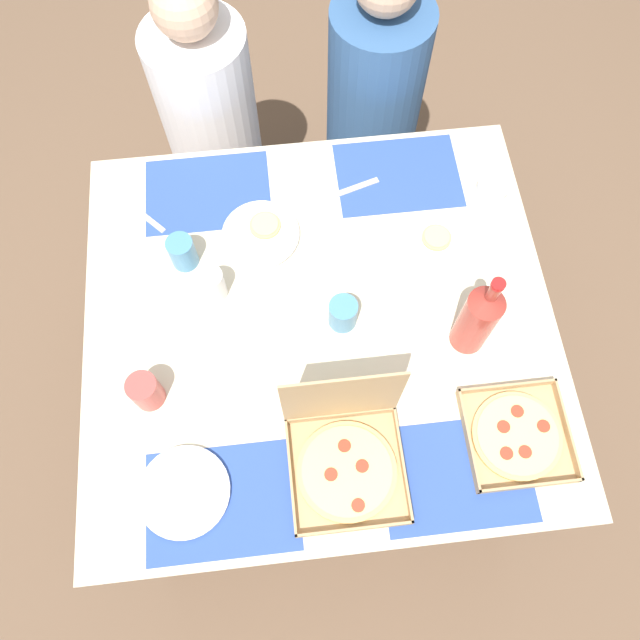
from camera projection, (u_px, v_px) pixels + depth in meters
ground_plane at (320, 396)px, 2.31m from camera, size 6.00×6.00×0.00m
dining_table at (320, 334)px, 1.73m from camera, size 1.24×1.17×0.73m
placemat_near_left at (223, 501)px, 1.45m from camera, size 0.36×0.26×0.00m
placemat_near_right at (456, 474)px, 1.48m from camera, size 0.36×0.26×0.00m
placemat_far_left at (208, 193)px, 1.79m from camera, size 0.36×0.26×0.00m
placemat_far_right at (398, 175)px, 1.82m from camera, size 0.36×0.26×0.00m
pizza_box_corner_right at (346, 455)px, 1.45m from camera, size 0.27×0.28×0.31m
pizza_box_edge_far at (517, 436)px, 1.50m from camera, size 0.25×0.25×0.04m
plate_near_right at (434, 246)px, 1.71m from camera, size 0.20×0.20×0.03m
plate_far_left at (184, 492)px, 1.46m from camera, size 0.22×0.22×0.02m
plate_middle at (261, 234)px, 1.73m from camera, size 0.22×0.22×0.03m
soda_bottle at (478, 318)px, 1.49m from camera, size 0.09×0.09×0.32m
cup_clear_right at (182, 252)px, 1.66m from camera, size 0.07×0.07×0.10m
cup_red at (212, 285)px, 1.62m from camera, size 0.07×0.07×0.10m
cup_clear_left at (146, 391)px, 1.51m from camera, size 0.08×0.08×0.10m
cup_spare at (343, 314)px, 1.59m from camera, size 0.07×0.07×0.09m
condiment_bowl at (492, 188)px, 1.78m from camera, size 0.09×0.09×0.04m
fork_by_near_left at (141, 213)px, 1.76m from camera, size 0.14×0.15×0.00m
fork_by_near_right at (245, 358)px, 1.59m from camera, size 0.18×0.08×0.00m
knife_by_far_right at (345, 192)px, 1.79m from camera, size 0.21×0.08×0.00m
diner_left_seat at (214, 133)px, 2.17m from camera, size 0.32×0.32×1.12m
diner_right_seat at (372, 117)px, 2.18m from camera, size 0.32×0.32×1.14m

